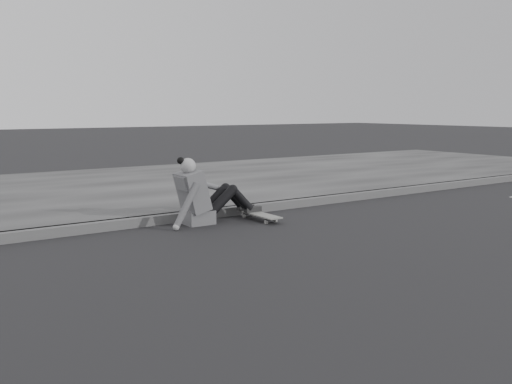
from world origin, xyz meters
TOP-DOWN VIEW (x-y plane):
  - ground at (0.00, 0.00)m, footprint 80.00×80.00m
  - curb at (0.00, 2.58)m, footprint 24.00×0.16m
  - sidewalk at (0.00, 5.60)m, footprint 24.00×6.00m
  - skateboard at (1.13, 2.06)m, footprint 0.20×0.78m
  - seated_woman at (0.40, 2.30)m, footprint 1.38×0.46m

SIDE VIEW (x-z plane):
  - ground at x=0.00m, z-range 0.00..0.00m
  - curb at x=0.00m, z-range 0.00..0.12m
  - sidewalk at x=0.00m, z-range 0.00..0.12m
  - skateboard at x=1.13m, z-range 0.03..0.12m
  - seated_woman at x=0.40m, z-range -0.08..0.80m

